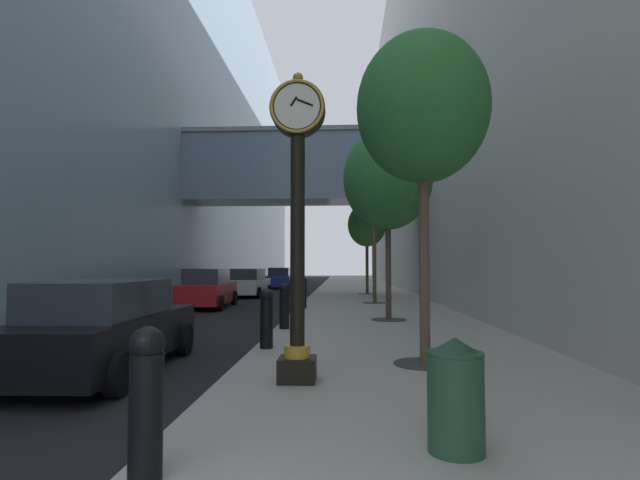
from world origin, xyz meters
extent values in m
plane|color=black|center=(0.00, 27.00, 0.00)|extent=(110.00, 110.00, 0.00)
cube|color=#9E998E|center=(3.05, 30.00, 0.07)|extent=(6.10, 80.00, 0.14)
cube|color=#849EB2|center=(-11.30, 30.00, 13.50)|extent=(9.00, 80.00, 26.99)
cube|color=slate|center=(-0.35, 25.49, 7.19)|extent=(13.50, 3.20, 3.65)
cube|color=gray|center=(-0.35, 25.49, 9.14)|extent=(13.50, 3.40, 0.24)
cube|color=#B7B2A8|center=(10.60, 30.00, 13.61)|extent=(9.00, 80.00, 27.22)
cube|color=black|center=(1.19, 5.83, 0.32)|extent=(0.55, 0.55, 0.35)
cylinder|color=gold|center=(1.19, 5.83, 0.58)|extent=(0.38, 0.38, 0.18)
cylinder|color=black|center=(1.19, 5.83, 2.25)|extent=(0.22, 0.22, 3.15)
cylinder|color=black|center=(1.19, 5.83, 4.24)|extent=(0.84, 0.28, 0.84)
torus|color=gold|center=(1.19, 5.67, 4.24)|extent=(0.82, 0.05, 0.82)
cylinder|color=silver|center=(1.19, 5.68, 4.24)|extent=(0.69, 0.01, 0.69)
cylinder|color=silver|center=(1.19, 5.98, 4.24)|extent=(0.69, 0.01, 0.69)
sphere|color=gold|center=(1.19, 5.83, 4.73)|extent=(0.16, 0.16, 0.16)
cube|color=black|center=(1.14, 5.67, 4.31)|extent=(0.12, 0.01, 0.16)
cube|color=black|center=(1.31, 5.67, 4.29)|extent=(0.25, 0.01, 0.13)
cylinder|color=black|center=(0.28, 2.48, 0.64)|extent=(0.27, 0.27, 1.01)
sphere|color=black|center=(0.28, 2.48, 1.22)|extent=(0.28, 0.28, 0.28)
cylinder|color=black|center=(0.28, 8.63, 0.64)|extent=(0.27, 0.27, 1.01)
sphere|color=black|center=(0.28, 8.63, 1.22)|extent=(0.28, 0.28, 0.28)
cylinder|color=black|center=(0.28, 11.70, 0.64)|extent=(0.27, 0.27, 1.01)
sphere|color=black|center=(0.28, 11.70, 1.22)|extent=(0.28, 0.28, 0.28)
cylinder|color=black|center=(0.28, 14.77, 0.64)|extent=(0.27, 0.27, 1.01)
sphere|color=black|center=(0.28, 14.77, 1.22)|extent=(0.28, 0.28, 0.28)
cylinder|color=black|center=(0.28, 17.85, 0.64)|extent=(0.27, 0.27, 1.01)
sphere|color=black|center=(0.28, 17.85, 1.22)|extent=(0.28, 0.28, 0.28)
cylinder|color=#333335|center=(3.30, 7.14, 0.15)|extent=(1.10, 1.10, 0.02)
cylinder|color=brown|center=(3.30, 7.14, 1.96)|extent=(0.18, 0.18, 3.65)
ellipsoid|color=#2D7033|center=(3.30, 7.14, 4.67)|extent=(2.35, 2.35, 2.70)
cylinder|color=#333335|center=(3.30, 13.89, 0.15)|extent=(1.10, 1.10, 0.02)
cylinder|color=#4C3D2D|center=(3.30, 13.89, 1.84)|extent=(0.18, 0.18, 3.40)
ellipsoid|color=#2D7033|center=(3.30, 13.89, 4.60)|extent=(2.82, 2.82, 3.24)
cylinder|color=#333335|center=(3.30, 20.63, 0.15)|extent=(1.10, 1.10, 0.02)
cylinder|color=brown|center=(3.30, 20.63, 2.43)|extent=(0.18, 0.18, 4.58)
ellipsoid|color=#428438|center=(3.30, 20.63, 5.53)|extent=(2.14, 2.14, 2.47)
cylinder|color=#333335|center=(3.30, 27.38, 0.15)|extent=(1.10, 1.10, 0.02)
cylinder|color=brown|center=(3.30, 27.38, 1.77)|extent=(0.18, 0.18, 3.26)
ellipsoid|color=#428438|center=(3.30, 27.38, 4.26)|extent=(2.28, 2.28, 2.62)
cylinder|color=#234C33|center=(2.92, 3.19, 0.60)|extent=(0.52, 0.52, 0.92)
cone|color=#183523|center=(2.92, 3.19, 1.11)|extent=(0.53, 0.53, 0.16)
cube|color=silver|center=(-3.71, 26.77, 0.62)|extent=(2.00, 4.57, 0.79)
cube|color=#282D38|center=(-3.72, 26.54, 1.32)|extent=(1.72, 2.57, 0.65)
cylinder|color=black|center=(-4.61, 28.33, 0.32)|extent=(0.24, 0.65, 0.64)
cylinder|color=black|center=(-2.73, 28.28, 0.32)|extent=(0.24, 0.65, 0.64)
cylinder|color=black|center=(-4.69, 25.26, 0.32)|extent=(0.24, 0.65, 0.64)
cylinder|color=black|center=(-2.81, 25.21, 0.32)|extent=(0.24, 0.65, 0.64)
cube|color=black|center=(-2.24, 6.90, 0.60)|extent=(1.89, 4.73, 0.77)
cube|color=#282D38|center=(-2.24, 6.67, 1.28)|extent=(1.62, 2.67, 0.63)
cylinder|color=black|center=(-3.16, 8.46, 0.32)|extent=(0.24, 0.65, 0.64)
cylinder|color=black|center=(-1.42, 8.52, 0.32)|extent=(0.24, 0.65, 0.64)
cylinder|color=black|center=(-1.32, 5.34, 0.32)|extent=(0.24, 0.65, 0.64)
cube|color=navy|center=(-3.13, 36.84, 0.62)|extent=(1.90, 4.66, 0.79)
cube|color=#282D38|center=(-3.13, 36.61, 1.32)|extent=(1.63, 2.63, 0.65)
cylinder|color=black|center=(-4.06, 38.38, 0.32)|extent=(0.24, 0.65, 0.64)
cylinder|color=black|center=(-2.30, 38.44, 0.32)|extent=(0.24, 0.65, 0.64)
cylinder|color=black|center=(-3.97, 35.25, 0.32)|extent=(0.24, 0.65, 0.64)
cylinder|color=black|center=(-2.21, 35.30, 0.32)|extent=(0.24, 0.65, 0.64)
cube|color=#AD191E|center=(-4.00, 19.40, 0.63)|extent=(1.86, 4.35, 0.82)
cube|color=#282D38|center=(-3.99, 19.18, 1.36)|extent=(1.59, 2.45, 0.67)
cylinder|color=black|center=(-4.91, 20.83, 0.32)|extent=(0.24, 0.65, 0.64)
cylinder|color=black|center=(-3.19, 20.88, 0.32)|extent=(0.24, 0.65, 0.64)
cylinder|color=black|center=(-4.81, 17.91, 0.32)|extent=(0.24, 0.65, 0.64)
cylinder|color=black|center=(-3.09, 17.97, 0.32)|extent=(0.24, 0.65, 0.64)
camera|label=1|loc=(1.88, -1.41, 1.87)|focal=27.13mm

